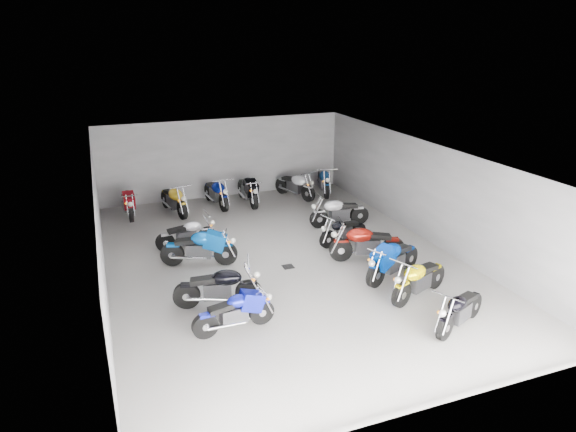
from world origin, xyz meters
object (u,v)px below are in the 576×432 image
at_px(motorcycle_left_f, 187,234).
at_px(motorcycle_back_d, 248,190).
at_px(motorcycle_right_b, 419,279).
at_px(motorcycle_back_e, 295,185).
at_px(drain_grate, 288,267).
at_px(motorcycle_right_c, 393,260).
at_px(motorcycle_right_d, 366,243).
at_px(motorcycle_left_b, 235,312).
at_px(motorcycle_back_f, 324,181).
at_px(motorcycle_back_c, 216,193).
at_px(motorcycle_back_a, 128,202).
at_px(motorcycle_left_e, 200,248).
at_px(motorcycle_right_e, 343,231).
at_px(motorcycle_right_a, 460,310).
at_px(motorcycle_back_b, 174,200).
at_px(motorcycle_left_c, 219,287).
at_px(motorcycle_right_f, 339,212).

height_order(motorcycle_left_f, motorcycle_back_d, motorcycle_back_d).
height_order(motorcycle_right_b, motorcycle_back_e, motorcycle_back_e).
bearing_deg(drain_grate, motorcycle_back_e, 66.74).
xyz_separation_m(motorcycle_right_c, motorcycle_right_d, (-0.09, 1.31, 0.00)).
height_order(drain_grate, motorcycle_back_e, motorcycle_back_e).
xyz_separation_m(motorcycle_left_b, motorcycle_back_f, (6.31, 9.03, 0.08)).
xyz_separation_m(motorcycle_right_d, motorcycle_back_c, (-2.99, 6.60, -0.00)).
xyz_separation_m(motorcycle_left_b, motorcycle_back_a, (-1.64, 9.00, 0.05)).
distance_m(motorcycle_back_a, motorcycle_back_f, 7.96).
bearing_deg(motorcycle_left_e, motorcycle_left_b, 19.71).
bearing_deg(motorcycle_left_b, motorcycle_back_e, 145.34).
xyz_separation_m(motorcycle_right_c, motorcycle_right_e, (-0.18, 2.71, -0.10)).
xyz_separation_m(motorcycle_left_f, motorcycle_right_a, (4.97, -6.93, 0.01)).
xyz_separation_m(motorcycle_right_e, motorcycle_back_c, (-2.91, 5.20, 0.10)).
xyz_separation_m(motorcycle_right_b, motorcycle_right_e, (-0.21, 3.91, -0.07)).
bearing_deg(motorcycle_back_e, motorcycle_left_b, 37.79).
bearing_deg(motorcycle_right_b, motorcycle_right_a, 159.47).
bearing_deg(motorcycle_back_f, motorcycle_right_c, 94.67).
height_order(drain_grate, motorcycle_back_a, motorcycle_back_a).
xyz_separation_m(drain_grate, motorcycle_right_a, (2.50, -4.46, 0.47)).
height_order(motorcycle_right_e, motorcycle_back_b, motorcycle_back_b).
xyz_separation_m(motorcycle_back_a, motorcycle_back_e, (6.61, -0.11, 0.00)).
bearing_deg(motorcycle_back_c, motorcycle_left_f, 56.23).
relative_size(motorcycle_back_c, motorcycle_back_f, 1.02).
bearing_deg(motorcycle_back_b, motorcycle_right_c, 109.12).
bearing_deg(motorcycle_left_f, motorcycle_back_b, 174.18).
height_order(motorcycle_left_f, motorcycle_back_b, motorcycle_back_b).
bearing_deg(motorcycle_back_c, motorcycle_left_b, 71.54).
xyz_separation_m(drain_grate, motorcycle_left_c, (-2.41, -1.53, 0.52)).
bearing_deg(motorcycle_right_f, motorcycle_back_c, 48.53).
bearing_deg(motorcycle_right_d, motorcycle_right_b, -160.29).
xyz_separation_m(motorcycle_right_d, motorcycle_back_e, (0.30, 6.53, -0.02)).
relative_size(motorcycle_left_c, motorcycle_right_f, 0.99).
height_order(motorcycle_left_c, motorcycle_right_c, motorcycle_right_c).
xyz_separation_m(motorcycle_left_b, motorcycle_right_b, (4.80, -0.14, 0.05)).
bearing_deg(motorcycle_left_e, motorcycle_back_a, -143.62).
bearing_deg(motorcycle_back_a, motorcycle_right_c, 127.33).
bearing_deg(motorcycle_left_f, motorcycle_right_c, 46.12).
distance_m(motorcycle_left_c, motorcycle_right_b, 5.06).
bearing_deg(motorcycle_back_e, motorcycle_back_b, -20.07).
distance_m(motorcycle_left_b, motorcycle_left_c, 1.21).
xyz_separation_m(motorcycle_right_e, motorcycle_back_f, (1.73, 5.26, 0.10)).
relative_size(motorcycle_left_c, motorcycle_back_a, 0.98).
bearing_deg(motorcycle_left_f, motorcycle_right_a, 32.04).
height_order(motorcycle_left_c, motorcycle_back_c, motorcycle_back_c).
height_order(motorcycle_left_f, motorcycle_back_c, motorcycle_back_c).
relative_size(motorcycle_right_a, motorcycle_back_b, 0.82).
distance_m(drain_grate, motorcycle_back_c, 6.28).
xyz_separation_m(motorcycle_right_a, motorcycle_back_b, (-4.84, 10.36, 0.07)).
bearing_deg(drain_grate, motorcycle_back_b, 111.62).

